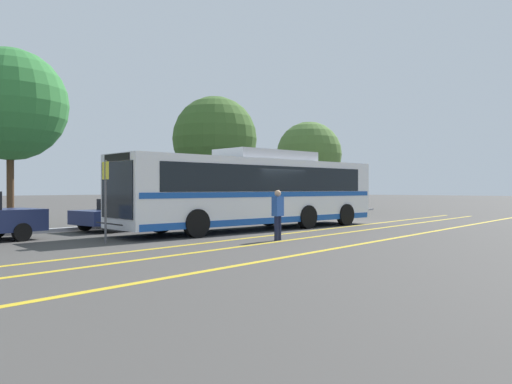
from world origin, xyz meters
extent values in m
plane|color=#423F3D|center=(0.00, 0.00, 0.00)|extent=(220.00, 220.00, 0.00)
cube|color=gold|center=(-0.27, -1.91, 0.00)|extent=(32.60, 0.20, 0.01)
cube|color=gold|center=(-0.27, -3.42, 0.00)|extent=(32.60, 0.20, 0.01)
cube|color=gold|center=(-0.27, -5.80, 0.00)|extent=(32.60, 0.20, 0.01)
cube|color=#99999E|center=(-0.27, 5.44, 0.07)|extent=(40.60, 0.36, 0.15)
cube|color=white|center=(-0.27, 0.29, 1.62)|extent=(12.82, 4.06, 2.60)
cube|color=black|center=(-0.27, 0.29, 2.12)|extent=(11.07, 3.88, 1.02)
cube|color=#194CA5|center=(-0.27, 0.29, 1.48)|extent=(12.57, 4.07, 0.20)
cube|color=#194CA5|center=(-0.27, 0.29, 0.44)|extent=(12.57, 4.06, 0.24)
cube|color=black|center=(-6.54, 1.09, 1.67)|extent=(0.32, 2.17, 1.91)
cube|color=black|center=(-6.54, 1.09, 2.77)|extent=(0.26, 1.73, 0.24)
cube|color=silver|center=(0.36, 0.21, 3.12)|extent=(4.63, 2.53, 0.41)
cube|color=black|center=(-6.81, 1.12, 0.55)|extent=(0.28, 1.85, 0.04)
cube|color=black|center=(-6.81, 1.12, 0.35)|extent=(0.28, 1.85, 0.04)
cylinder|color=black|center=(-4.29, -0.40, 0.50)|extent=(1.03, 0.40, 1.00)
cylinder|color=black|center=(-3.99, 1.96, 0.50)|extent=(1.03, 0.40, 1.00)
cylinder|color=black|center=(1.46, -1.14, 0.50)|extent=(1.03, 0.40, 1.00)
cylinder|color=black|center=(1.76, 1.23, 0.50)|extent=(1.03, 0.40, 1.00)
cylinder|color=black|center=(4.08, -1.47, 0.50)|extent=(1.03, 0.40, 1.00)
cylinder|color=black|center=(4.39, 0.89, 0.50)|extent=(1.03, 0.40, 1.00)
cylinder|color=black|center=(-8.84, 2.98, 0.30)|extent=(0.61, 0.22, 0.60)
cube|color=navy|center=(-4.13, 4.19, 0.58)|extent=(3.95, 1.92, 0.55)
cube|color=black|center=(-4.03, 4.19, 1.07)|extent=(1.67, 1.66, 0.44)
cylinder|color=black|center=(-5.33, 3.29, 0.30)|extent=(0.60, 0.21, 0.60)
cylinder|color=black|center=(-5.36, 5.05, 0.30)|extent=(0.60, 0.21, 0.60)
cylinder|color=black|center=(-2.90, 3.33, 0.30)|extent=(0.60, 0.21, 0.60)
cylinder|color=black|center=(-2.93, 5.09, 0.30)|extent=(0.60, 0.21, 0.60)
cylinder|color=#191E38|center=(-3.30, -3.18, 0.40)|extent=(0.14, 0.14, 0.81)
cylinder|color=#191E38|center=(-3.13, -3.16, 0.40)|extent=(0.14, 0.14, 0.81)
cube|color=#264C99|center=(-3.22, -3.17, 1.13)|extent=(0.44, 0.25, 0.64)
sphere|color=tan|center=(-3.22, -3.17, 1.56)|extent=(0.22, 0.22, 0.22)
cylinder|color=#59595E|center=(-7.32, 0.53, 1.31)|extent=(0.07, 0.07, 2.62)
cube|color=yellow|center=(-7.32, 0.53, 2.29)|extent=(0.08, 0.40, 0.56)
cylinder|color=#513823|center=(4.33, 7.35, 1.39)|extent=(0.28, 0.28, 2.78)
sphere|color=#3D6028|center=(4.33, 7.35, 4.62)|extent=(4.91, 4.91, 4.91)
cylinder|color=#513823|center=(-7.30, 7.38, 1.71)|extent=(0.28, 0.28, 3.42)
sphere|color=#337A38|center=(-7.30, 7.38, 5.12)|extent=(4.53, 4.53, 4.53)
cylinder|color=#513823|center=(15.91, 8.64, 1.24)|extent=(0.28, 0.28, 2.49)
sphere|color=#4C7033|center=(15.91, 8.64, 4.38)|extent=(5.04, 5.04, 5.04)
camera|label=1|loc=(-16.23, -13.29, 1.72)|focal=35.00mm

